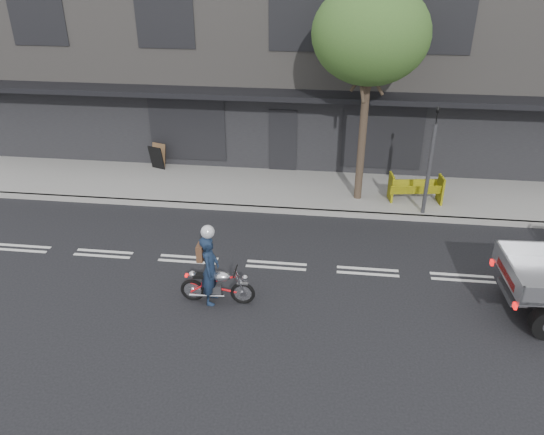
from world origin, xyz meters
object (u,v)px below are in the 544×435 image
(street_tree, at_px, (371,35))
(motorcycle, at_px, (217,285))
(construction_barrier, at_px, (416,191))
(traffic_light_pole, at_px, (429,168))
(rider, at_px, (210,270))
(sandwich_board, at_px, (156,158))

(street_tree, distance_m, motorcycle, 8.36)
(construction_barrier, bearing_deg, street_tree, 171.17)
(traffic_light_pole, bearing_deg, street_tree, 156.97)
(traffic_light_pole, distance_m, motorcycle, 7.51)
(motorcycle, height_order, rider, rider)
(traffic_light_pole, xyz_separation_m, sandwich_board, (-9.30, 2.40, -1.06))
(rider, bearing_deg, traffic_light_pole, -48.40)
(motorcycle, distance_m, rider, 0.43)
(street_tree, xyz_separation_m, construction_barrier, (1.82, -0.28, -4.66))
(construction_barrier, bearing_deg, traffic_light_pole, -72.36)
(rider, bearing_deg, motorcycle, -90.88)
(rider, relative_size, sandwich_board, 1.97)
(street_tree, height_order, construction_barrier, street_tree)
(street_tree, distance_m, rider, 8.20)
(traffic_light_pole, relative_size, sandwich_board, 3.94)
(construction_barrier, bearing_deg, sandwich_board, 168.63)
(street_tree, bearing_deg, motorcycle, -119.81)
(traffic_light_pole, relative_size, motorcycle, 1.95)
(street_tree, height_order, motorcycle, street_tree)
(motorcycle, distance_m, construction_barrier, 7.69)
(motorcycle, relative_size, construction_barrier, 1.07)
(sandwich_board, bearing_deg, street_tree, 7.12)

